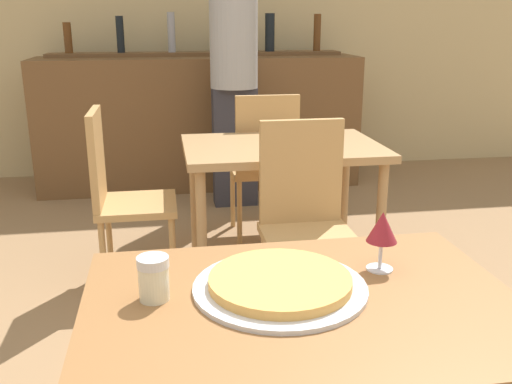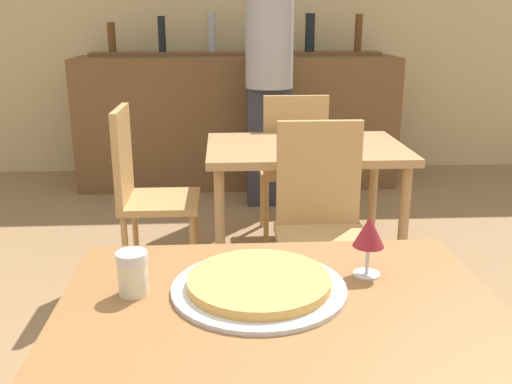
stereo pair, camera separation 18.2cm
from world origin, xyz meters
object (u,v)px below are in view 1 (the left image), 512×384
Objects in this scene: chair_far_side_left at (119,189)px; wine_glass at (382,229)px; pizza_tray at (280,284)px; chair_far_side_back at (264,159)px; cheese_shaker at (154,278)px; person_standing at (234,70)px; chair_far_side_front at (305,213)px.

wine_glass is (0.78, -1.55, 0.31)m from chair_far_side_left.
chair_far_side_left is at bearing 107.07° from pizza_tray.
pizza_tray is 2.67× the size of wine_glass.
chair_far_side_back is 2.18m from pizza_tray.
chair_far_side_back is 0.99m from chair_far_side_left.
chair_far_side_back reaches higher than pizza_tray.
wine_glass is at bearing 88.23° from chair_far_side_back.
cheese_shaker is at bearing -173.02° from chair_far_side_left.
cheese_shaker is (-0.30, 0.00, 0.04)m from pizza_tray.
chair_far_side_left is 1.65m from cheese_shaker.
chair_far_side_left reaches higher than wine_glass.
cheese_shaker reaches higher than pizza_tray.
wine_glass is (0.02, -2.82, -0.16)m from person_standing.
wine_glass is at bearing -89.50° from person_standing.
pizza_tray is at bearing -0.22° from cheese_shaker.
pizza_tray is at bearing -95.07° from person_standing.
chair_far_side_back is at bearing 88.23° from wine_glass.
chair_far_side_front and chair_far_side_back have the same top height.
chair_far_side_front is at bearing -87.17° from person_standing.
cheese_shaker is 2.96m from person_standing.
chair_far_side_back is at bearing -58.48° from chair_far_side_left.
chair_far_side_front reaches higher than pizza_tray.
chair_far_side_back is at bearing -83.31° from person_standing.
chair_far_side_front is at bearing -121.52° from chair_far_side_left.
chair_far_side_left is 5.85× the size of wine_glass.
wine_glass is at bearing -153.27° from chair_far_side_left.
chair_far_side_left is at bearing 148.48° from chair_far_side_front.
chair_far_side_front is 1.00× the size of chair_far_side_back.
chair_far_side_front is at bearing 72.61° from pizza_tray.
wine_glass is at bearing -93.55° from chair_far_side_front.
chair_far_side_left is at bearing 96.98° from cheese_shaker.
person_standing is at bearing 84.93° from pizza_tray.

